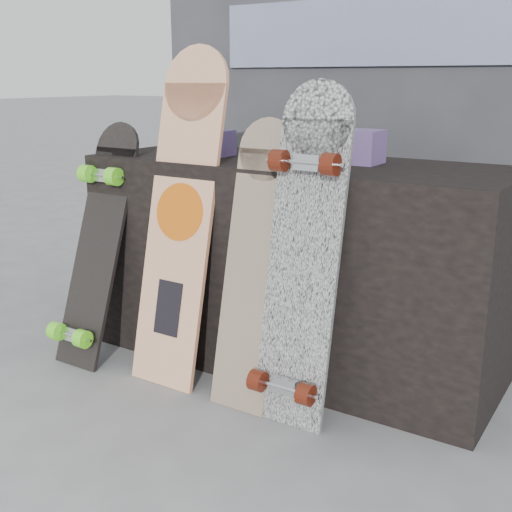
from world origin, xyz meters
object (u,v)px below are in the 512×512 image
Objects in this scene: vendor_table at (294,263)px; longboard_celtic at (255,256)px; longboard_cascadia at (303,251)px; skateboard_dark at (97,240)px; longboard_geisha at (182,207)px.

vendor_table is 0.37m from longboard_celtic.
skateboard_dark is (-0.92, 0.00, -0.09)m from longboard_cascadia.
longboard_geisha is (-0.30, -0.32, 0.24)m from vendor_table.
longboard_geisha is 1.25× the size of longboard_celtic.
longboard_geisha is 1.31× the size of skateboard_dark.
vendor_table is 0.47m from longboard_cascadia.
longboard_cascadia is at bearing -6.02° from longboard_geisha.
longboard_celtic is 1.05× the size of skateboard_dark.
longboard_cascadia is 0.93m from skateboard_dark.
longboard_geisha is at bearing 173.98° from longboard_cascadia.
skateboard_dark is at bearing -172.31° from longboard_geisha.
longboard_geisha reaches higher than skateboard_dark.
longboard_geisha reaches higher than vendor_table.
longboard_geisha is 0.43m from skateboard_dark.
skateboard_dark is (-0.69, -0.37, 0.08)m from vendor_table.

